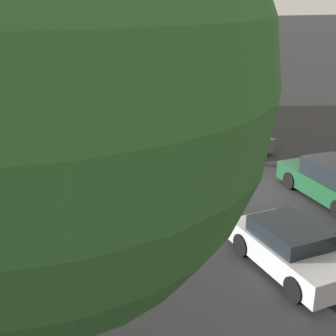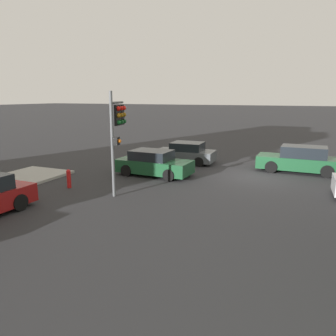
# 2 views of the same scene
# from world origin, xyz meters

# --- Properties ---
(ground_plane) EXTENTS (300.00, 300.00, 0.00)m
(ground_plane) POSITION_xyz_m (0.00, 0.00, 0.00)
(ground_plane) COLOR #28282B
(street_tree) EXTENTS (7.49, 7.49, 10.04)m
(street_tree) POSITION_xyz_m (-8.03, 9.56, 6.27)
(street_tree) COLOR #423323
(street_tree) RESTS_ON ground_plane
(traffic_signal) EXTENTS (0.78, 1.55, 4.63)m
(traffic_signal) POSITION_xyz_m (5.45, 5.90, 3.26)
(traffic_signal) COLOR #515456
(traffic_signal) RESTS_ON ground_plane
(crossing_car_0) EXTENTS (4.81, 1.96, 1.56)m
(crossing_car_0) POSITION_xyz_m (-2.09, -2.03, 0.74)
(crossing_car_0) COLOR #194728
(crossing_car_0) RESTS_ON ground_plane
(crossing_car_1) EXTENTS (4.13, 2.03, 1.37)m
(crossing_car_1) POSITION_xyz_m (-5.60, 2.44, 0.66)
(crossing_car_1) COLOR #B7B7BC
(crossing_car_1) RESTS_ON ground_plane
(crossing_car_2) EXTENTS (4.30, 2.04, 1.42)m
(crossing_car_2) POSITION_xyz_m (5.53, 2.07, 0.68)
(crossing_car_2) COLOR #194728
(crossing_car_2) RESTS_ON ground_plane
(crossing_car_3) EXTENTS (4.01, 2.15, 1.39)m
(crossing_car_3) POSITION_xyz_m (5.10, -2.01, 0.66)
(crossing_car_3) COLOR #4C5156
(crossing_car_3) RESTS_ON ground_plane
(fire_hydrant) EXTENTS (0.22, 0.22, 0.92)m
(fire_hydrant) POSITION_xyz_m (8.20, 6.09, 0.49)
(fire_hydrant) COLOR red
(fire_hydrant) RESTS_ON ground_plane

